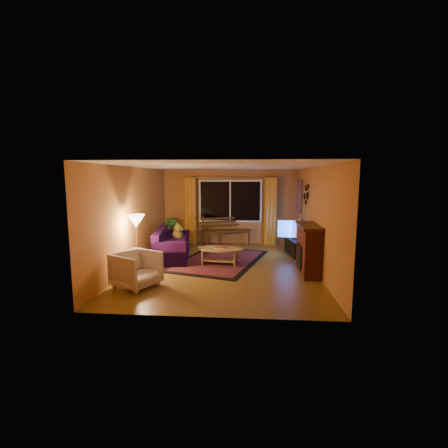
# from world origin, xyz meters

# --- Properties ---
(floor) EXTENTS (4.50, 6.00, 0.02)m
(floor) POSITION_xyz_m (0.00, 0.00, -0.01)
(floor) COLOR brown
(floor) RESTS_ON ground
(ceiling) EXTENTS (4.50, 6.00, 0.02)m
(ceiling) POSITION_xyz_m (0.00, 0.00, 2.51)
(ceiling) COLOR white
(ceiling) RESTS_ON ground
(wall_back) EXTENTS (4.50, 0.02, 2.50)m
(wall_back) POSITION_xyz_m (0.00, 3.01, 1.25)
(wall_back) COLOR #B87537
(wall_back) RESTS_ON ground
(wall_left) EXTENTS (0.02, 6.00, 2.50)m
(wall_left) POSITION_xyz_m (-2.26, 0.00, 1.25)
(wall_left) COLOR #B87537
(wall_left) RESTS_ON ground
(wall_right) EXTENTS (0.02, 6.00, 2.50)m
(wall_right) POSITION_xyz_m (2.26, 0.00, 1.25)
(wall_right) COLOR #B87537
(wall_right) RESTS_ON ground
(window) EXTENTS (2.00, 0.02, 1.30)m
(window) POSITION_xyz_m (0.00, 2.94, 1.45)
(window) COLOR black
(window) RESTS_ON wall_back
(curtain_rod) EXTENTS (3.20, 0.03, 0.03)m
(curtain_rod) POSITION_xyz_m (0.00, 2.90, 2.25)
(curtain_rod) COLOR #BF8C3F
(curtain_rod) RESTS_ON wall_back
(curtain_left) EXTENTS (0.36, 0.36, 2.24)m
(curtain_left) POSITION_xyz_m (-1.35, 2.88, 1.12)
(curtain_left) COLOR orange
(curtain_left) RESTS_ON ground
(curtain_right) EXTENTS (0.36, 0.36, 2.24)m
(curtain_right) POSITION_xyz_m (1.35, 2.88, 1.12)
(curtain_right) COLOR orange
(curtain_right) RESTS_ON ground
(bench) EXTENTS (1.71, 1.11, 0.50)m
(bench) POSITION_xyz_m (-0.11, 2.63, 0.25)
(bench) COLOR #402407
(bench) RESTS_ON ground
(potted_plant) EXTENTS (0.52, 0.52, 0.92)m
(potted_plant) POSITION_xyz_m (-1.91, 2.34, 0.46)
(potted_plant) COLOR #235B1E
(potted_plant) RESTS_ON ground
(sofa) EXTENTS (1.13, 2.11, 0.81)m
(sofa) POSITION_xyz_m (-1.48, 0.77, 0.41)
(sofa) COLOR #20072F
(sofa) RESTS_ON ground
(dog) EXTENTS (0.33, 0.44, 0.46)m
(dog) POSITION_xyz_m (-1.43, 1.22, 0.63)
(dog) COLOR olive
(dog) RESTS_ON sofa
(armchair) EXTENTS (1.02, 1.04, 0.81)m
(armchair) POSITION_xyz_m (-1.64, -1.66, 0.41)
(armchair) COLOR #BEB0A6
(armchair) RESTS_ON ground
(floor_lamp) EXTENTS (0.27, 0.27, 1.38)m
(floor_lamp) POSITION_xyz_m (-1.94, -0.75, 0.69)
(floor_lamp) COLOR #BF8C3F
(floor_lamp) RESTS_ON ground
(rug) EXTENTS (2.75, 3.54, 0.02)m
(rug) POSITION_xyz_m (-0.15, 0.60, 0.01)
(rug) COLOR maroon
(rug) RESTS_ON ground
(coffee_table) EXTENTS (1.34, 1.34, 0.44)m
(coffee_table) POSITION_xyz_m (-0.09, 0.19, 0.22)
(coffee_table) COLOR tan
(coffee_table) RESTS_ON ground
(tv_console) EXTENTS (0.54, 1.14, 0.46)m
(tv_console) POSITION_xyz_m (2.00, 1.44, 0.23)
(tv_console) COLOR black
(tv_console) RESTS_ON ground
(television) EXTENTS (0.31, 1.07, 0.61)m
(television) POSITION_xyz_m (2.00, 1.44, 0.76)
(television) COLOR black
(television) RESTS_ON tv_console
(fireplace) EXTENTS (0.40, 1.20, 1.10)m
(fireplace) POSITION_xyz_m (2.05, -0.40, 0.55)
(fireplace) COLOR maroon
(fireplace) RESTS_ON ground
(mirror_cluster) EXTENTS (0.06, 0.60, 0.56)m
(mirror_cluster) POSITION_xyz_m (2.21, 1.30, 1.80)
(mirror_cluster) COLOR black
(mirror_cluster) RESTS_ON wall_right
(painting) EXTENTS (0.04, 0.76, 0.96)m
(painting) POSITION_xyz_m (2.22, 2.45, 1.65)
(painting) COLOR orange
(painting) RESTS_ON wall_right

